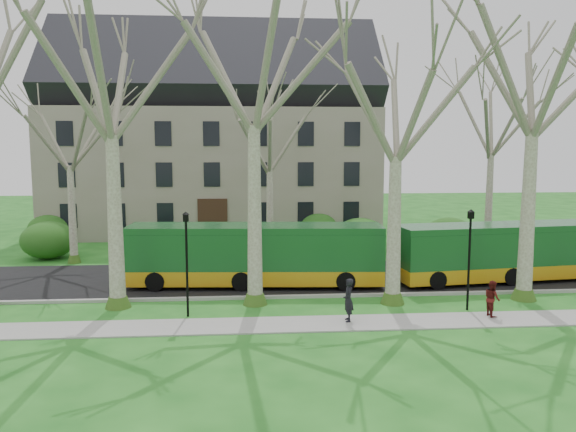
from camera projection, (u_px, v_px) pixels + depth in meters
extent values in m
plane|color=#1C5D1A|center=(327.00, 306.00, 24.87)|extent=(120.00, 120.00, 0.00)
cube|color=gray|center=(336.00, 323.00, 22.39)|extent=(70.00, 2.00, 0.06)
cube|color=black|center=(312.00, 277.00, 30.31)|extent=(80.00, 8.00, 0.06)
cube|color=#A5A39E|center=(322.00, 296.00, 26.35)|extent=(80.00, 0.25, 0.14)
cube|color=gray|center=(216.00, 171.00, 47.55)|extent=(26.00, 12.00, 10.00)
cylinder|color=black|center=(187.00, 269.00, 23.17)|extent=(0.10, 0.10, 4.00)
cube|color=black|center=(186.00, 218.00, 22.91)|extent=(0.22, 0.22, 0.30)
cylinder|color=black|center=(469.00, 265.00, 24.10)|extent=(0.10, 0.10, 4.00)
cube|color=black|center=(471.00, 215.00, 23.83)|extent=(0.22, 0.22, 0.30)
ellipsoid|color=#185419|center=(48.00, 243.00, 35.39)|extent=(2.60, 2.60, 2.00)
ellipsoid|color=#185419|center=(145.00, 242.00, 35.85)|extent=(2.60, 2.60, 2.00)
ellipsoid|color=#185419|center=(361.00, 239.00, 36.93)|extent=(2.60, 2.60, 2.00)
ellipsoid|color=#185419|center=(449.00, 238.00, 37.39)|extent=(2.60, 2.60, 2.00)
ellipsoid|color=#185419|center=(48.00, 230.00, 41.18)|extent=(2.60, 2.60, 2.00)
ellipsoid|color=#185419|center=(319.00, 227.00, 42.71)|extent=(2.60, 2.60, 2.00)
imported|color=black|center=(348.00, 300.00, 22.50)|extent=(0.43, 0.65, 1.74)
imported|color=#4F1312|center=(492.00, 298.00, 23.20)|extent=(0.61, 0.76, 1.49)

